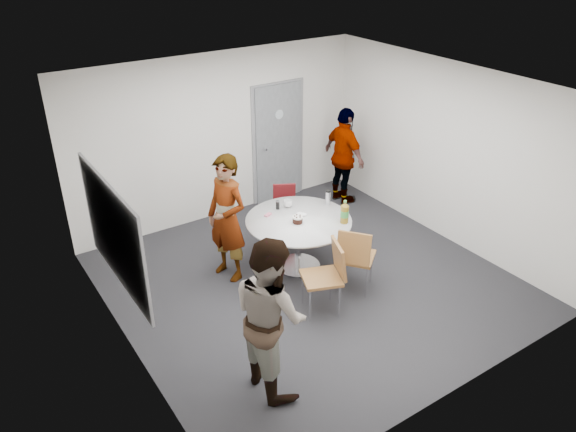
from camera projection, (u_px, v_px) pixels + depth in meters
floor at (309, 282)px, 7.75m from camera, size 5.00×5.00×0.00m
ceiling at (313, 89)px, 6.48m from camera, size 5.00×5.00×0.00m
wall_back at (219, 137)px, 8.95m from camera, size 5.00×0.00×5.00m
wall_left at (118, 251)px, 5.89m from camera, size 0.00×5.00×5.00m
wall_right at (447, 153)px, 8.34m from camera, size 0.00×5.00×5.00m
wall_front at (466, 289)px, 5.28m from camera, size 5.00×0.00×5.00m
door at (278, 143)px, 9.63m from camera, size 1.02×0.17×2.12m
whiteboard at (114, 234)px, 6.01m from camera, size 0.04×1.90×1.25m
table at (301, 225)px, 7.79m from camera, size 1.47×1.47×1.10m
chair_near_left at (329, 270)px, 6.93m from camera, size 0.63×0.60×0.97m
chair_near_right at (355, 254)px, 7.28m from camera, size 0.66×0.66×0.96m
chair_far at (285, 204)px, 8.82m from camera, size 0.51×0.53×0.78m
person_main at (227, 219)px, 7.49m from camera, size 0.59×0.74×1.79m
person_left at (270, 315)px, 5.68m from camera, size 0.69×0.88×1.77m
person_right at (344, 157)px, 9.57m from camera, size 0.44×1.00×1.69m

